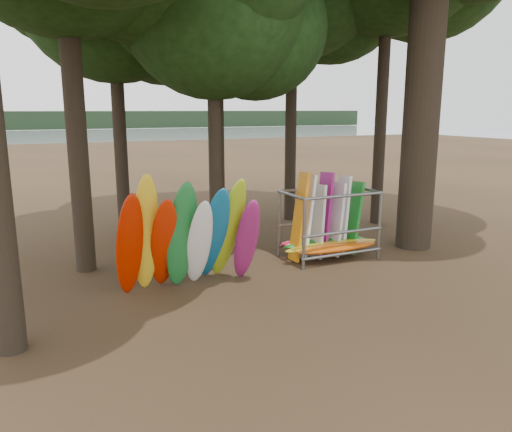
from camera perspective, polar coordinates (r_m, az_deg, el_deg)
name	(u,v)px	position (r m, az deg, el deg)	size (l,w,h in m)	color
ground	(297,275)	(13.68, 4.70, -6.75)	(120.00, 120.00, 0.00)	#47331E
lake	(78,143)	(71.68, -19.65, 7.89)	(160.00, 160.00, 0.00)	gray
far_shore	(55,120)	(121.45, -21.96, 10.12)	(160.00, 4.00, 4.00)	black
oak_5	(213,3)	(16.02, -4.96, 23.08)	(6.48, 6.48, 10.31)	black
kayak_row	(190,238)	(12.33, -7.60, -2.53)	(3.64, 2.00, 3.12)	#B61801
storage_rack	(328,226)	(15.16, 8.28, -1.19)	(3.19, 1.55, 2.65)	slate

